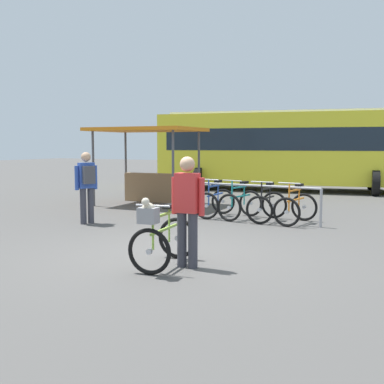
% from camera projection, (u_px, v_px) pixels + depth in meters
% --- Properties ---
extents(ground_plane, '(80.00, 80.00, 0.00)m').
position_uv_depth(ground_plane, '(171.00, 253.00, 7.91)').
color(ground_plane, '#514F4C').
extents(bike_rack_rail, '(3.20, 0.27, 0.88)m').
position_uv_depth(bike_rack_rail, '(255.00, 193.00, 11.13)').
color(bike_rack_rail, '#99999E').
rests_on(bike_rack_rail, ground).
extents(racked_bike_blue, '(0.68, 1.13, 0.98)m').
position_uv_depth(racked_bike_blue, '(215.00, 202.00, 11.91)').
color(racked_bike_blue, black).
rests_on(racked_bike_blue, ground).
extents(racked_bike_teal, '(0.82, 1.18, 0.97)m').
position_uv_depth(racked_bike_teal, '(240.00, 204.00, 11.55)').
color(racked_bike_teal, black).
rests_on(racked_bike_teal, ground).
extents(racked_bike_black, '(0.68, 1.11, 0.97)m').
position_uv_depth(racked_bike_black, '(267.00, 206.00, 11.18)').
color(racked_bike_black, black).
rests_on(racked_bike_black, ground).
extents(racked_bike_orange, '(0.79, 1.17, 0.97)m').
position_uv_depth(racked_bike_orange, '(296.00, 208.00, 10.82)').
color(racked_bike_orange, black).
rests_on(racked_bike_orange, ground).
extents(featured_bicycle, '(0.78, 1.24, 1.09)m').
position_uv_depth(featured_bicycle, '(161.00, 236.00, 6.93)').
color(featured_bicycle, black).
rests_on(featured_bicycle, ground).
extents(person_with_featured_bike, '(0.53, 0.22, 1.64)m').
position_uv_depth(person_with_featured_bike, '(187.00, 207.00, 6.93)').
color(person_with_featured_bike, '#383842').
rests_on(person_with_featured_bike, ground).
extents(pedestrian_with_backpack, '(0.43, 0.47, 1.64)m').
position_uv_depth(pedestrian_with_backpack, '(87.00, 183.00, 10.76)').
color(pedestrian_with_backpack, '#383842').
rests_on(pedestrian_with_backpack, ground).
extents(bus_distant, '(10.29, 4.56, 3.08)m').
position_uv_depth(bus_distant, '(287.00, 146.00, 18.70)').
color(bus_distant, yellow).
rests_on(bus_distant, ground).
extents(market_stall, '(3.25, 2.50, 2.30)m').
position_uv_depth(market_stall, '(153.00, 158.00, 14.45)').
color(market_stall, '#4C4C51').
rests_on(market_stall, ground).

